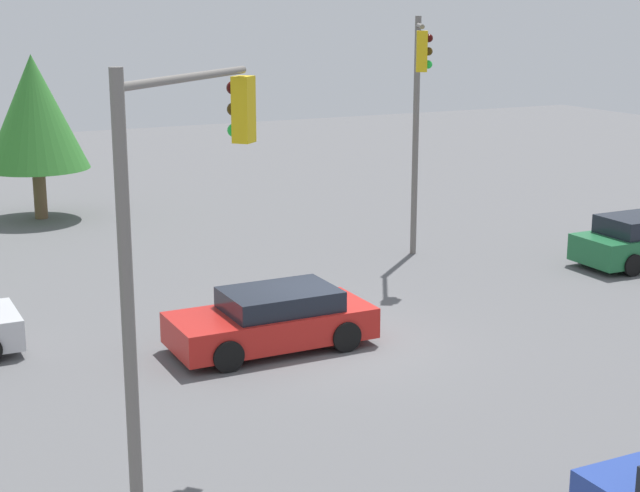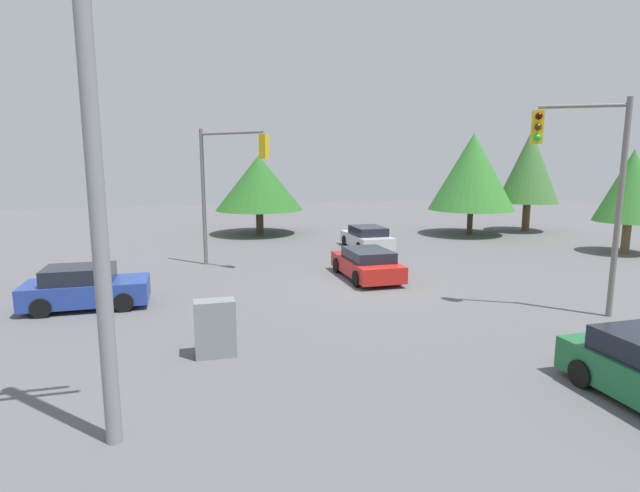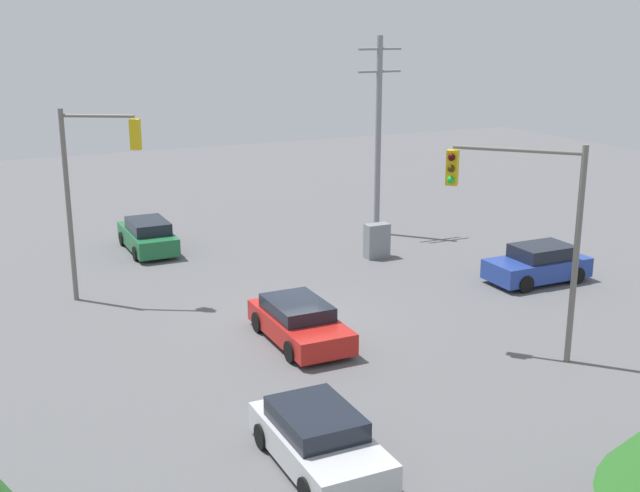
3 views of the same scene
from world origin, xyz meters
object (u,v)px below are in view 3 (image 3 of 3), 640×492
(sedan_blue, at_px, (538,264))
(sedan_green, at_px, (148,236))
(traffic_signal_main, at_px, (526,213))
(traffic_signal_cross, at_px, (93,175))
(electrical_cabinet, at_px, (377,241))
(sedan_silver, at_px, (319,439))
(sedan_red, at_px, (299,322))

(sedan_blue, height_order, sedan_green, sedan_blue)
(sedan_green, relative_size, traffic_signal_main, 0.66)
(sedan_blue, xyz_separation_m, sedan_green, (-12.69, 10.91, -0.01))
(traffic_signal_main, bearing_deg, sedan_blue, -88.24)
(traffic_signal_cross, bearing_deg, electrical_cabinet, 32.15)
(sedan_silver, relative_size, traffic_signal_main, 0.63)
(sedan_silver, relative_size, sedan_green, 0.96)
(sedan_red, relative_size, traffic_signal_cross, 0.63)
(sedan_red, xyz_separation_m, traffic_signal_cross, (-4.90, 6.65, 4.01))
(sedan_red, relative_size, electrical_cabinet, 2.93)
(sedan_blue, relative_size, electrical_cabinet, 2.70)
(sedan_blue, bearing_deg, electrical_cabinet, 35.83)
(sedan_red, bearing_deg, sedan_blue, -171.85)
(sedan_red, bearing_deg, traffic_signal_main, 145.28)
(sedan_silver, height_order, traffic_signal_cross, traffic_signal_cross)
(sedan_silver, bearing_deg, sedan_green, -92.48)
(sedan_blue, relative_size, sedan_green, 0.93)
(sedan_silver, bearing_deg, traffic_signal_main, -159.20)
(sedan_red, distance_m, traffic_signal_cross, 9.19)
(sedan_red, distance_m, sedan_blue, 11.02)
(sedan_silver, height_order, electrical_cabinet, electrical_cabinet)
(sedan_silver, xyz_separation_m, traffic_signal_cross, (-2.28, 13.60, 4.02))
(sedan_blue, height_order, electrical_cabinet, electrical_cabinet)
(sedan_silver, distance_m, traffic_signal_cross, 14.36)
(sedan_red, relative_size, sedan_silver, 1.06)
(sedan_green, bearing_deg, sedan_silver, -92.48)
(sedan_silver, bearing_deg, sedan_red, -110.65)
(sedan_silver, xyz_separation_m, sedan_green, (0.84, 19.42, 0.05))
(sedan_red, relative_size, sedan_blue, 1.08)
(sedan_green, distance_m, electrical_cabinet, 10.14)
(sedan_green, relative_size, traffic_signal_cross, 0.62)
(electrical_cabinet, bearing_deg, sedan_blue, -54.17)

